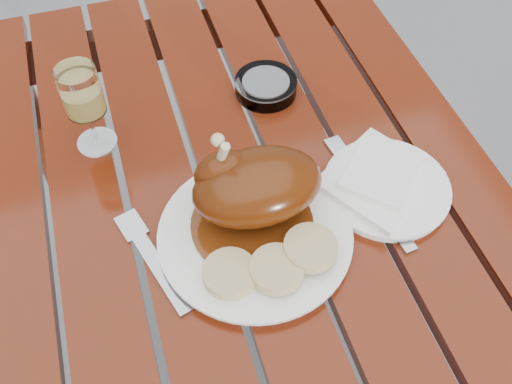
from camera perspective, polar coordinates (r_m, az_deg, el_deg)
The scene contains 11 objects.
ground at distance 1.53m, azimuth -0.36°, elevation -18.50°, with size 60.00×60.00×0.00m, color slate.
table at distance 1.18m, azimuth -0.45°, elevation -12.61°, with size 0.80×1.20×0.75m, color #65200C.
dinner_plate at distance 0.82m, azimuth -0.08°, elevation -4.42°, with size 0.28×0.28×0.02m, color white.
roast_duck at distance 0.80m, azimuth -0.36°, elevation 0.58°, with size 0.20×0.18×0.13m.
bread_dumplings at distance 0.77m, azimuth 1.66°, elevation -7.14°, with size 0.19×0.09×0.02m.
wine_glass at distance 0.92m, azimuth -16.58°, elevation 7.95°, with size 0.07×0.07×0.15m, color #E0CB66.
side_plate at distance 0.89m, azimuth 12.90°, elevation 0.36°, with size 0.19×0.19×0.02m, color white.
napkin at distance 0.88m, azimuth 12.22°, elevation 1.26°, with size 0.15×0.14×0.01m, color white.
ashtray at distance 1.02m, azimuth 0.99°, elevation 10.54°, with size 0.11×0.11×0.03m, color #B2B7BC.
fork at distance 0.81m, azimuth -9.92°, elevation -7.19°, with size 0.02×0.18×0.01m, color gray.
knife at distance 0.88m, azimuth 11.75°, elevation -0.72°, with size 0.02×0.20×0.01m, color gray.
Camera 1 is at (-0.14, -0.47, 1.45)m, focal length 40.00 mm.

